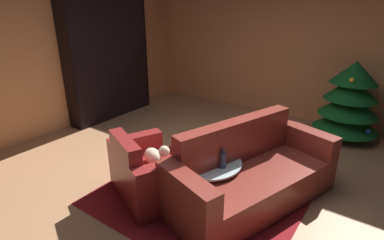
{
  "coord_description": "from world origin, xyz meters",
  "views": [
    {
      "loc": [
        1.78,
        -2.83,
        2.17
      ],
      "look_at": [
        -0.19,
        -0.03,
        0.82
      ],
      "focal_mm": 28.52,
      "sensor_mm": 36.0,
      "label": 1
    }
  ],
  "objects_px": {
    "armchair_red": "(147,173)",
    "book_stack_on_table": "(202,157)",
    "couch_red": "(250,177)",
    "decorated_tree": "(350,101)",
    "bookshelf_unit": "(113,59)",
    "coffee_table": "(207,164)",
    "bottle_on_table": "(223,160)"
  },
  "relations": [
    {
      "from": "couch_red",
      "to": "bottle_on_table",
      "type": "bearing_deg",
      "value": -135.53
    },
    {
      "from": "armchair_red",
      "to": "bottle_on_table",
      "type": "relative_size",
      "value": 4.9
    },
    {
      "from": "bookshelf_unit",
      "to": "armchair_red",
      "type": "bearing_deg",
      "value": -35.32
    },
    {
      "from": "coffee_table",
      "to": "book_stack_on_table",
      "type": "height_order",
      "value": "book_stack_on_table"
    },
    {
      "from": "bottle_on_table",
      "to": "bookshelf_unit",
      "type": "bearing_deg",
      "value": 157.15
    },
    {
      "from": "armchair_red",
      "to": "book_stack_on_table",
      "type": "height_order",
      "value": "armchair_red"
    },
    {
      "from": "coffee_table",
      "to": "decorated_tree",
      "type": "relative_size",
      "value": 0.61
    },
    {
      "from": "decorated_tree",
      "to": "coffee_table",
      "type": "bearing_deg",
      "value": -110.4
    },
    {
      "from": "book_stack_on_table",
      "to": "coffee_table",
      "type": "bearing_deg",
      "value": 43.58
    },
    {
      "from": "armchair_red",
      "to": "coffee_table",
      "type": "height_order",
      "value": "armchair_red"
    },
    {
      "from": "bookshelf_unit",
      "to": "couch_red",
      "type": "distance_m",
      "value": 3.73
    },
    {
      "from": "bookshelf_unit",
      "to": "armchair_red",
      "type": "height_order",
      "value": "bookshelf_unit"
    },
    {
      "from": "armchair_red",
      "to": "book_stack_on_table",
      "type": "bearing_deg",
      "value": 32.44
    },
    {
      "from": "armchair_red",
      "to": "decorated_tree",
      "type": "relative_size",
      "value": 0.91
    },
    {
      "from": "coffee_table",
      "to": "book_stack_on_table",
      "type": "xyz_separation_m",
      "value": [
        -0.04,
        -0.04,
        0.09
      ]
    },
    {
      "from": "bookshelf_unit",
      "to": "couch_red",
      "type": "xyz_separation_m",
      "value": [
        3.46,
        -1.13,
        -0.81
      ]
    },
    {
      "from": "bookshelf_unit",
      "to": "armchair_red",
      "type": "relative_size",
      "value": 1.92
    },
    {
      "from": "couch_red",
      "to": "coffee_table",
      "type": "distance_m",
      "value": 0.51
    },
    {
      "from": "coffee_table",
      "to": "couch_red",
      "type": "bearing_deg",
      "value": 25.0
    },
    {
      "from": "bottle_on_table",
      "to": "coffee_table",
      "type": "bearing_deg",
      "value": 174.82
    },
    {
      "from": "decorated_tree",
      "to": "armchair_red",
      "type": "bearing_deg",
      "value": -117.18
    },
    {
      "from": "couch_red",
      "to": "bottle_on_table",
      "type": "height_order",
      "value": "couch_red"
    },
    {
      "from": "couch_red",
      "to": "decorated_tree",
      "type": "height_order",
      "value": "decorated_tree"
    },
    {
      "from": "armchair_red",
      "to": "book_stack_on_table",
      "type": "distance_m",
      "value": 0.68
    },
    {
      "from": "couch_red",
      "to": "coffee_table",
      "type": "height_order",
      "value": "couch_red"
    },
    {
      "from": "book_stack_on_table",
      "to": "bookshelf_unit",
      "type": "bearing_deg",
      "value": 155.12
    },
    {
      "from": "bottle_on_table",
      "to": "decorated_tree",
      "type": "height_order",
      "value": "decorated_tree"
    },
    {
      "from": "bookshelf_unit",
      "to": "decorated_tree",
      "type": "xyz_separation_m",
      "value": [
        4.02,
        1.37,
        -0.47
      ]
    },
    {
      "from": "armchair_red",
      "to": "coffee_table",
      "type": "bearing_deg",
      "value": 33.3
    },
    {
      "from": "couch_red",
      "to": "coffee_table",
      "type": "xyz_separation_m",
      "value": [
        -0.45,
        -0.21,
        0.11
      ]
    },
    {
      "from": "armchair_red",
      "to": "book_stack_on_table",
      "type": "xyz_separation_m",
      "value": [
        0.54,
        0.34,
        0.23
      ]
    },
    {
      "from": "book_stack_on_table",
      "to": "decorated_tree",
      "type": "height_order",
      "value": "decorated_tree"
    }
  ]
}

